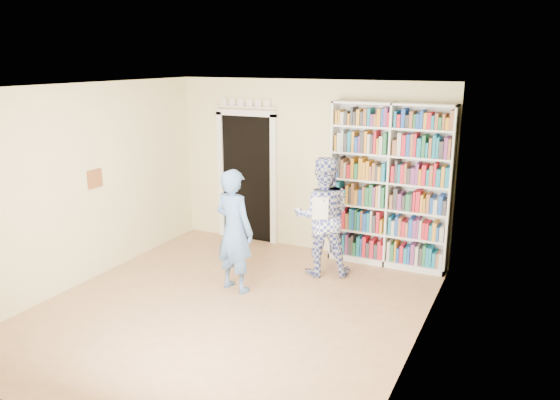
# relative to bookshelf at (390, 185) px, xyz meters

# --- Properties ---
(floor) EXTENTS (5.00, 5.00, 0.00)m
(floor) POSITION_rel_bookshelf_xyz_m (-1.35, -2.34, -1.22)
(floor) COLOR #9F704D
(floor) RESTS_ON ground
(ceiling) EXTENTS (5.00, 5.00, 0.00)m
(ceiling) POSITION_rel_bookshelf_xyz_m (-1.35, -2.34, 1.48)
(ceiling) COLOR white
(ceiling) RESTS_ON wall_back
(wall_back) EXTENTS (4.50, 0.00, 4.50)m
(wall_back) POSITION_rel_bookshelf_xyz_m (-1.35, 0.16, 0.13)
(wall_back) COLOR beige
(wall_back) RESTS_ON floor
(wall_left) EXTENTS (0.00, 5.00, 5.00)m
(wall_left) POSITION_rel_bookshelf_xyz_m (-3.60, -2.34, 0.13)
(wall_left) COLOR beige
(wall_left) RESTS_ON floor
(wall_right) EXTENTS (0.00, 5.00, 5.00)m
(wall_right) POSITION_rel_bookshelf_xyz_m (0.90, -2.34, 0.13)
(wall_right) COLOR beige
(wall_right) RESTS_ON floor
(bookshelf) EXTENTS (1.75, 0.33, 2.41)m
(bookshelf) POSITION_rel_bookshelf_xyz_m (0.00, 0.00, 0.00)
(bookshelf) COLOR white
(bookshelf) RESTS_ON floor
(doorway) EXTENTS (1.10, 0.08, 2.43)m
(doorway) POSITION_rel_bookshelf_xyz_m (-2.45, 0.13, -0.04)
(doorway) COLOR black
(doorway) RESTS_ON floor
(wall_art) EXTENTS (0.03, 0.25, 0.25)m
(wall_art) POSITION_rel_bookshelf_xyz_m (-3.58, -2.14, 0.18)
(wall_art) COLOR brown
(wall_art) RESTS_ON wall_left
(man_blue) EXTENTS (0.68, 0.53, 1.65)m
(man_blue) POSITION_rel_bookshelf_xyz_m (-1.58, -1.79, -0.39)
(man_blue) COLOR #4E73AD
(man_blue) RESTS_ON floor
(man_plaid) EXTENTS (1.02, 0.92, 1.71)m
(man_plaid) POSITION_rel_bookshelf_xyz_m (-0.74, -0.77, -0.36)
(man_plaid) COLOR #313E98
(man_plaid) RESTS_ON floor
(paper_sheet) EXTENTS (0.20, 0.11, 0.31)m
(paper_sheet) POSITION_rel_bookshelf_xyz_m (-0.67, -1.05, -0.17)
(paper_sheet) COLOR white
(paper_sheet) RESTS_ON man_plaid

